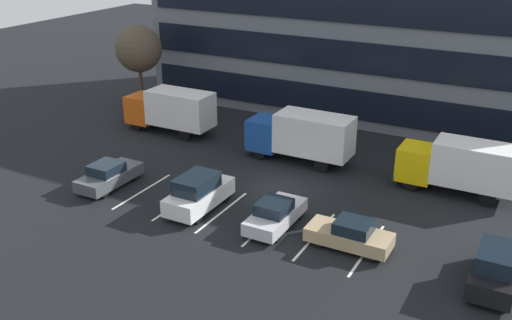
# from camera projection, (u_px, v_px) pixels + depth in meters

# --- Properties ---
(ground_plane) EXTENTS (120.00, 120.00, 0.00)m
(ground_plane) POSITION_uv_depth(u_px,v_px,m) (277.00, 190.00, 35.19)
(ground_plane) COLOR black
(office_building) EXTENTS (37.05, 10.80, 14.40)m
(office_building) POSITION_uv_depth(u_px,v_px,m) (378.00, 24.00, 46.98)
(office_building) COLOR slate
(office_building) RESTS_ON ground_plane
(lot_markings) EXTENTS (14.14, 5.40, 0.01)m
(lot_markings) POSITION_uv_depth(u_px,v_px,m) (244.00, 218.00, 31.95)
(lot_markings) COLOR silver
(lot_markings) RESTS_ON ground_plane
(box_truck_yellow) EXTENTS (6.98, 2.31, 3.23)m
(box_truck_yellow) POSITION_uv_depth(u_px,v_px,m) (460.00, 165.00, 34.11)
(box_truck_yellow) COLOR yellow
(box_truck_yellow) RESTS_ON ground_plane
(box_truck_orange) EXTENTS (7.14, 2.36, 3.31)m
(box_truck_orange) POSITION_uv_depth(u_px,v_px,m) (171.00, 109.00, 43.87)
(box_truck_orange) COLOR #D85914
(box_truck_orange) RESTS_ON ground_plane
(box_truck_blue) EXTENTS (7.23, 2.39, 3.35)m
(box_truck_blue) POSITION_uv_depth(u_px,v_px,m) (301.00, 135.00, 38.62)
(box_truck_blue) COLOR #194799
(box_truck_blue) RESTS_ON ground_plane
(sedan_tan) EXTENTS (4.21, 1.76, 1.51)m
(sedan_tan) POSITION_uv_depth(u_px,v_px,m) (350.00, 235.00, 28.83)
(sedan_tan) COLOR tan
(sedan_tan) RESTS_ON ground_plane
(sedan_silver) EXTENTS (1.80, 4.29, 1.54)m
(sedan_silver) POSITION_uv_depth(u_px,v_px,m) (275.00, 214.00, 30.78)
(sedan_silver) COLOR silver
(sedan_silver) RESTS_ON ground_plane
(sedan_charcoal) EXTENTS (1.83, 4.36, 1.56)m
(sedan_charcoal) POSITION_uv_depth(u_px,v_px,m) (109.00, 175.00, 35.39)
(sedan_charcoal) COLOR #474C51
(sedan_charcoal) RESTS_ON ground_plane
(suv_white) EXTENTS (1.95, 4.60, 2.08)m
(suv_white) POSITION_uv_depth(u_px,v_px,m) (198.00, 193.00, 32.54)
(suv_white) COLOR white
(suv_white) RESTS_ON ground_plane
(suv_black) EXTENTS (1.86, 4.38, 1.98)m
(suv_black) POSITION_uv_depth(u_px,v_px,m) (496.00, 268.00, 25.66)
(suv_black) COLOR black
(suv_black) RESTS_ON ground_plane
(bare_tree) EXTENTS (3.81, 3.81, 7.15)m
(bare_tree) POSITION_uv_depth(u_px,v_px,m) (139.00, 49.00, 47.66)
(bare_tree) COLOR #473323
(bare_tree) RESTS_ON ground_plane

